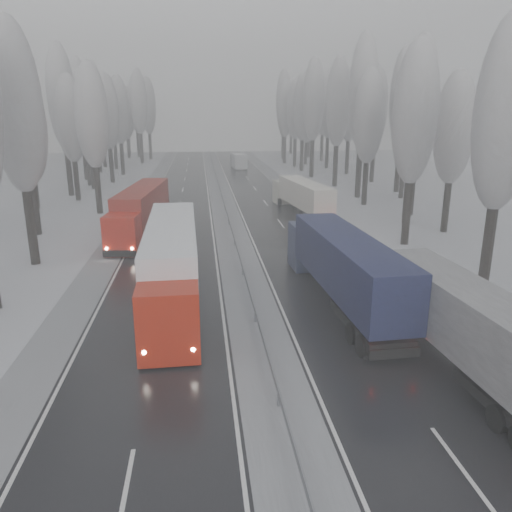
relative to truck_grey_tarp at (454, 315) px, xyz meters
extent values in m
plane|color=silver|center=(-8.21, -6.61, -2.30)|extent=(260.00, 260.00, 0.00)
cube|color=black|center=(-2.96, 23.39, -2.29)|extent=(7.50, 200.00, 0.03)
cube|color=black|center=(-13.46, 23.39, -2.29)|extent=(7.50, 200.00, 0.03)
cube|color=#9D9FA4|center=(-8.21, 23.39, -2.28)|extent=(3.00, 200.00, 0.04)
cube|color=#9D9FA4|center=(1.99, 23.39, -2.28)|extent=(2.40, 200.00, 0.04)
cube|color=#9D9FA4|center=(-18.41, 23.39, -2.28)|extent=(2.40, 200.00, 0.04)
cube|color=slate|center=(-8.21, 23.39, -1.70)|extent=(0.06, 200.00, 0.32)
cube|color=slate|center=(-8.21, 21.39, -2.00)|extent=(0.12, 0.12, 0.60)
cube|color=slate|center=(-8.21, 53.39, -2.00)|extent=(0.12, 0.12, 0.60)
cylinder|color=black|center=(6.83, 9.06, 0.50)|extent=(0.68, 0.68, 5.60)
ellipsoid|color=gray|center=(6.83, 9.06, 8.50)|extent=(3.60, 3.60, 11.45)
cylinder|color=black|center=(6.30, 20.43, 0.51)|extent=(0.68, 0.68, 5.62)
ellipsoid|color=gray|center=(6.30, 20.43, 8.53)|extent=(3.60, 3.60, 11.48)
cylinder|color=black|center=(11.81, 24.43, 0.17)|extent=(0.64, 0.64, 4.94)
ellipsoid|color=gray|center=(11.81, 24.43, 7.22)|extent=(3.60, 3.60, 10.09)
cylinder|color=black|center=(9.69, 28.56, 0.36)|extent=(0.66, 0.66, 5.32)
ellipsoid|color=gray|center=(9.69, 28.56, 7.97)|extent=(3.60, 3.60, 10.88)
cylinder|color=black|center=(11.92, 32.56, 0.85)|extent=(0.72, 0.72, 6.31)
ellipsoid|color=gray|center=(11.92, 32.56, 9.87)|extent=(3.60, 3.60, 12.90)
cylinder|color=black|center=(8.82, 38.99, 0.38)|extent=(0.67, 0.67, 5.38)
ellipsoid|color=gray|center=(8.82, 38.99, 8.06)|extent=(3.60, 3.60, 10.98)
cylinder|color=black|center=(15.10, 42.99, -0.01)|extent=(0.62, 0.62, 4.59)
ellipsoid|color=gray|center=(15.10, 42.99, 6.56)|extent=(3.60, 3.60, 9.39)
cylinder|color=black|center=(9.69, 44.41, 1.17)|extent=(0.76, 0.76, 6.95)
ellipsoid|color=gray|center=(9.69, 44.41, 11.09)|extent=(3.60, 3.60, 14.19)
cylinder|color=black|center=(16.61, 48.41, 0.99)|extent=(0.74, 0.74, 6.59)
ellipsoid|color=gray|center=(16.61, 48.41, 10.41)|extent=(3.60, 3.60, 13.46)
cylinder|color=black|center=(9.36, 54.66, 0.88)|extent=(0.72, 0.72, 6.37)
ellipsoid|color=gray|center=(9.36, 54.66, 9.98)|extent=(3.60, 3.60, 13.01)
cylinder|color=black|center=(16.51, 58.66, 0.68)|extent=(0.70, 0.70, 5.97)
ellipsoid|color=gray|center=(16.51, 58.66, 9.21)|extent=(3.60, 3.60, 12.20)
cylinder|color=black|center=(8.13, 65.35, 1.02)|extent=(0.74, 0.74, 6.65)
ellipsoid|color=gray|center=(8.13, 65.35, 10.53)|extent=(3.60, 3.60, 13.59)
cylinder|color=black|center=(15.51, 69.35, 0.76)|extent=(0.71, 0.71, 6.14)
ellipsoid|color=gray|center=(15.51, 69.35, 9.53)|extent=(3.60, 3.60, 12.54)
cylinder|color=black|center=(8.36, 75.10, 0.72)|extent=(0.71, 0.71, 6.05)
ellipsoid|color=gray|center=(8.36, 75.10, 9.37)|extent=(3.60, 3.60, 12.37)
cylinder|color=black|center=(14.27, 79.10, 0.84)|extent=(0.72, 0.72, 6.30)
ellipsoid|color=gray|center=(14.27, 79.10, 9.84)|extent=(3.60, 3.60, 12.87)
cylinder|color=black|center=(8.42, 82.61, 0.63)|extent=(0.70, 0.70, 5.88)
ellipsoid|color=gray|center=(8.42, 82.61, 9.03)|extent=(3.60, 3.60, 12.00)
cylinder|color=black|center=(11.56, 86.61, 0.12)|extent=(0.64, 0.64, 4.86)
ellipsoid|color=gray|center=(11.56, 86.61, 7.06)|extent=(3.60, 3.60, 9.92)
cylinder|color=black|center=(7.53, 89.71, 0.68)|extent=(0.70, 0.70, 5.98)
ellipsoid|color=gray|center=(7.53, 89.71, 9.22)|extent=(3.60, 3.60, 12.21)
cylinder|color=black|center=(16.74, 93.71, 0.79)|extent=(0.71, 0.71, 6.19)
ellipsoid|color=gray|center=(16.74, 93.71, 9.63)|extent=(3.60, 3.60, 12.64)
cylinder|color=black|center=(8.83, 99.55, 1.12)|extent=(0.75, 0.75, 6.86)
ellipsoid|color=gray|center=(8.83, 99.55, 10.92)|extent=(3.60, 3.60, 14.01)
cylinder|color=black|center=(15.82, 103.55, 0.47)|extent=(0.68, 0.68, 5.55)
ellipsoid|color=gray|center=(15.82, 103.55, 8.40)|extent=(3.60, 3.60, 11.33)
cylinder|color=black|center=(10.53, 110.12, 0.74)|extent=(0.71, 0.71, 6.09)
ellipsoid|color=gray|center=(10.53, 110.12, 9.45)|extent=(3.60, 3.60, 12.45)
cylinder|color=black|center=(13.34, 114.12, 0.44)|extent=(0.67, 0.67, 5.49)
ellipsoid|color=gray|center=(13.34, 114.12, 8.28)|extent=(3.60, 3.60, 11.21)
cylinder|color=black|center=(-23.33, 17.96, 0.61)|extent=(0.69, 0.69, 5.83)
ellipsoid|color=gray|center=(-23.33, 17.96, 8.95)|extent=(3.60, 3.60, 11.92)
cylinder|color=black|center=(-25.95, 27.59, 0.21)|extent=(0.65, 0.65, 5.03)
ellipsoid|color=gray|center=(-25.95, 27.59, 7.40)|extent=(3.60, 3.60, 10.28)
cylinder|color=black|center=(-22.15, 37.12, 0.41)|extent=(0.67, 0.67, 5.44)
ellipsoid|color=gray|center=(-22.15, 37.12, 8.18)|extent=(3.60, 3.60, 11.11)
cylinder|color=black|center=(-30.05, 41.12, 0.56)|extent=(0.69, 0.69, 5.72)
ellipsoid|color=gray|center=(-30.05, 41.12, 8.73)|extent=(3.60, 3.60, 11.69)
cylinder|color=black|center=(-26.47, 46.11, 0.31)|extent=(0.66, 0.66, 5.23)
ellipsoid|color=gray|center=(-26.47, 46.11, 7.77)|extent=(3.60, 3.60, 10.68)
cylinder|color=black|center=(-28.26, 50.11, 1.00)|extent=(0.74, 0.74, 6.60)
ellipsoid|color=gray|center=(-28.26, 50.11, 10.43)|extent=(3.60, 3.60, 13.49)
cylinder|color=black|center=(-26.36, 55.74, 0.28)|extent=(0.65, 0.65, 5.16)
ellipsoid|color=gray|center=(-26.36, 55.74, 7.65)|extent=(3.60, 3.60, 10.54)
cylinder|color=black|center=(-27.75, 59.74, 0.59)|extent=(0.69, 0.69, 5.79)
ellipsoid|color=gray|center=(-27.75, 59.74, 8.87)|extent=(3.60, 3.60, 11.84)
cylinder|color=black|center=(-24.79, 62.50, 0.52)|extent=(0.68, 0.68, 5.64)
ellipsoid|color=gray|center=(-24.79, 62.50, 8.58)|extent=(3.60, 3.60, 11.53)
cylinder|color=black|center=(-29.63, 66.50, 0.97)|extent=(0.73, 0.73, 6.56)
ellipsoid|color=gray|center=(-29.63, 66.50, 10.34)|extent=(3.60, 3.60, 13.40)
cylinder|color=black|center=(-24.53, 72.58, 0.59)|extent=(0.69, 0.69, 5.79)
ellipsoid|color=gray|center=(-24.53, 72.58, 8.87)|extent=(3.60, 3.60, 11.84)
cylinder|color=black|center=(-29.29, 76.58, 1.02)|extent=(0.74, 0.74, 6.65)
ellipsoid|color=gray|center=(-29.29, 76.58, 10.51)|extent=(3.60, 3.60, 13.58)
cylinder|color=black|center=(-27.14, 81.93, 0.26)|extent=(0.65, 0.65, 5.12)
ellipsoid|color=gray|center=(-27.14, 81.93, 7.57)|extent=(3.60, 3.60, 10.46)
cylinder|color=black|center=(-30.02, 85.93, 0.61)|extent=(0.69, 0.69, 5.84)
ellipsoid|color=gray|center=(-30.02, 85.93, 8.95)|extent=(3.60, 3.60, 11.92)
cylinder|color=black|center=(-23.28, 92.72, 1.03)|extent=(0.74, 0.74, 6.67)
ellipsoid|color=gray|center=(-23.28, 92.72, 10.56)|extent=(3.60, 3.60, 13.63)
cylinder|color=black|center=(-32.40, 96.72, 0.85)|extent=(0.72, 0.72, 6.31)
ellipsoid|color=gray|center=(-32.40, 96.72, 9.86)|extent=(3.60, 3.60, 12.88)
cylinder|color=black|center=(-22.25, 102.11, 0.84)|extent=(0.72, 0.72, 6.29)
ellipsoid|color=gray|center=(-22.25, 102.11, 9.82)|extent=(3.60, 3.60, 12.84)
cylinder|color=black|center=(-27.87, 106.11, 0.12)|extent=(0.64, 0.64, 4.86)
ellipsoid|color=gray|center=(-27.87, 106.11, 7.06)|extent=(3.60, 3.60, 9.92)
cylinder|color=black|center=(-25.77, 108.70, 1.01)|extent=(0.74, 0.74, 6.63)
ellipsoid|color=gray|center=(-25.77, 108.70, 10.48)|extent=(3.60, 3.60, 13.54)
cylinder|color=black|center=(-28.54, 112.70, 0.59)|extent=(0.69, 0.69, 5.79)
ellipsoid|color=gray|center=(-28.54, 112.70, 8.85)|extent=(3.60, 3.60, 11.82)
cube|color=#424247|center=(-0.37, 6.44, -0.72)|extent=(2.55, 2.64, 2.89)
cube|color=black|center=(-0.44, 7.64, -0.04)|extent=(2.22, 0.22, 0.96)
cube|color=black|center=(-0.45, 7.73, -1.87)|extent=(2.41, 0.28, 0.48)
cube|color=#5F5F61|center=(0.06, -1.06, 0.30)|extent=(3.17, 12.64, 2.70)
cylinder|color=black|center=(-1.34, 5.61, -1.80)|extent=(0.39, 1.02, 1.00)
cylinder|color=black|center=(0.68, 5.73, -1.80)|extent=(0.39, 1.02, 1.00)
cylinder|color=black|center=(-0.73, -4.97, -1.80)|extent=(0.39, 1.02, 1.00)
sphere|color=white|center=(-1.36, 7.71, -1.49)|extent=(0.21, 0.21, 0.21)
sphere|color=white|center=(0.47, 7.82, -1.49)|extent=(0.21, 0.21, 0.21)
cube|color=#1B2445|center=(-3.33, 14.66, -0.59)|extent=(2.74, 2.84, 3.13)
cube|color=black|center=(-3.40, 15.96, 0.14)|extent=(2.40, 0.23, 1.04)
cube|color=black|center=(-3.40, 16.06, -1.84)|extent=(2.61, 0.29, 0.52)
cube|color=#131734|center=(-2.91, 6.54, 0.51)|extent=(3.35, 13.66, 2.92)
cube|color=black|center=(-2.56, -0.27, -1.73)|extent=(2.40, 0.25, 0.47)
cube|color=black|center=(-2.72, 2.80, -1.52)|extent=(2.58, 5.84, 0.47)
cube|color=black|center=(-2.59, 0.30, -1.94)|extent=(2.40, 0.19, 0.63)
cylinder|color=black|center=(-4.38, 13.77, -1.76)|extent=(0.42, 1.10, 1.08)
cylinder|color=black|center=(-2.19, 13.88, -1.76)|extent=(0.42, 1.10, 1.08)
cylinder|color=black|center=(-3.79, 2.32, -1.76)|extent=(0.42, 1.10, 1.08)
cylinder|color=black|center=(-1.61, 2.44, -1.76)|extent=(0.42, 1.10, 1.08)
cylinder|color=black|center=(-3.72, 0.97, -1.76)|extent=(0.42, 1.10, 1.08)
cylinder|color=black|center=(-1.54, 1.08, -1.76)|extent=(0.42, 1.10, 1.08)
sphere|color=#FF0C05|center=(-3.55, -0.40, -0.90)|extent=(0.21, 0.21, 0.21)
sphere|color=#FF0C05|center=(-1.57, -0.30, -0.90)|extent=(0.21, 0.21, 0.21)
sphere|color=white|center=(-4.39, 16.04, -1.42)|extent=(0.23, 0.23, 0.23)
sphere|color=white|center=(-2.41, 16.14, -1.42)|extent=(0.23, 0.23, 0.23)
cube|color=beige|center=(-0.76, 39.81, -0.80)|extent=(2.56, 2.64, 2.74)
cube|color=black|center=(-0.90, 40.94, -0.16)|extent=(2.09, 0.35, 0.91)
cube|color=black|center=(-0.91, 41.03, -1.89)|extent=(2.28, 0.42, 0.46)
cube|color=beige|center=(0.13, 32.75, 0.16)|extent=(3.79, 12.05, 2.55)
cube|color=black|center=(0.88, 26.83, -1.80)|extent=(2.09, 0.37, 0.41)
cube|color=black|center=(0.54, 29.49, -1.62)|extent=(2.62, 5.23, 0.41)
cube|color=black|center=(0.82, 27.32, -1.98)|extent=(2.09, 0.32, 0.55)
cylinder|color=black|center=(-1.62, 38.97, -1.83)|extent=(0.44, 0.98, 0.95)
cylinder|color=black|center=(0.28, 39.21, -1.83)|extent=(0.44, 0.98, 0.95)
cylinder|color=black|center=(-0.36, 29.01, -1.83)|extent=(0.44, 0.98, 0.95)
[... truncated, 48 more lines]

